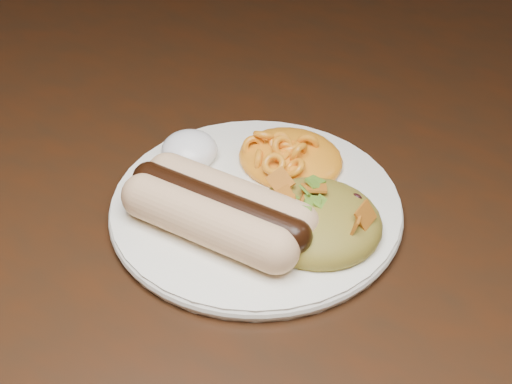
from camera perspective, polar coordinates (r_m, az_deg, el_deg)
The scene contains 7 objects.
table at distance 0.74m, azimuth 14.32°, elevation -3.46°, with size 1.60×0.90×0.75m.
plate at distance 0.60m, azimuth 0.00°, elevation -1.16°, with size 0.22×0.22×0.01m, color white.
hotdog at distance 0.56m, azimuth -2.73°, elevation -1.25°, with size 0.13×0.07×0.03m.
mac_and_cheese at distance 0.63m, azimuth 2.56°, elevation 3.38°, with size 0.09×0.08×0.03m, color orange.
sour_cream at distance 0.64m, azimuth -4.89°, elevation 3.48°, with size 0.05×0.05×0.03m, color white.
taco_salad at distance 0.57m, azimuth 4.42°, elevation -1.41°, with size 0.10×0.09×0.04m.
fork at distance 0.62m, azimuth 1.19°, elevation 0.05°, with size 0.02×0.13×0.00m, color silver.
Camera 1 is at (0.14, -0.54, 1.15)m, focal length 55.00 mm.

